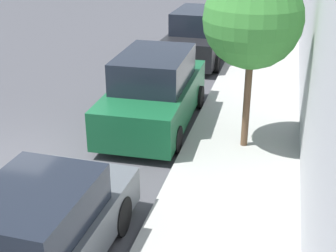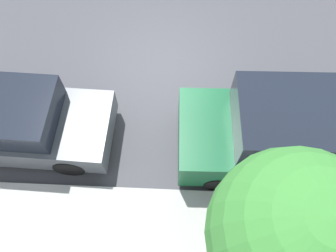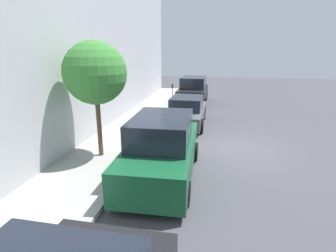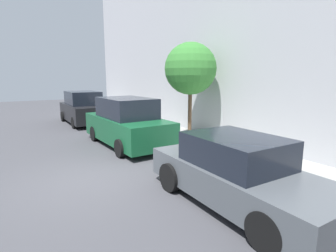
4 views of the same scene
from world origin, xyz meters
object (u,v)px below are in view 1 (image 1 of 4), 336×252
street_tree (253,19)px  parked_suv_third (154,92)px  parked_sedan_second (35,239)px  parked_suv_fourth (199,37)px

street_tree → parked_suv_third: bearing=158.2°
parked_sedan_second → parked_suv_fourth: 12.69m
parked_suv_third → parked_suv_fourth: 6.51m
parked_suv_third → street_tree: size_ratio=1.18×
parked_suv_fourth → parked_sedan_second: bearing=-90.4°
parked_sedan_second → parked_suv_third: (0.14, 6.18, 0.21)m
parked_sedan_second → parked_suv_fourth: size_ratio=0.94×
parked_suv_third → street_tree: 3.50m
street_tree → parked_suv_fourth: bearing=108.8°
parked_suv_fourth → parked_suv_third: bearing=-89.6°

